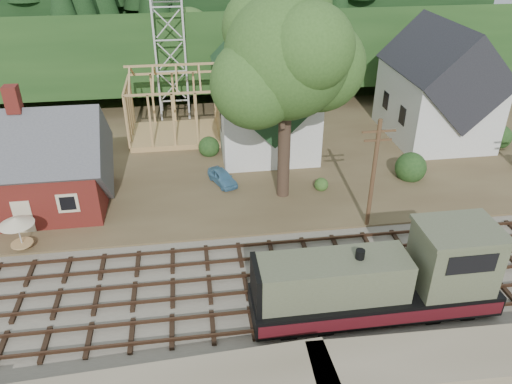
{
  "coord_description": "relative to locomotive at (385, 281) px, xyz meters",
  "views": [
    {
      "loc": [
        -4.64,
        -22.16,
        19.42
      ],
      "look_at": [
        -0.62,
        6.0,
        3.0
      ],
      "focal_mm": 35.0,
      "sensor_mm": 36.0,
      "label": 1
    }
  ],
  "objects": [
    {
      "name": "depot",
      "position": [
        -20.96,
        14.0,
        0.96
      ],
      "size": [
        10.8,
        7.41,
        9.0
      ],
      "color": "maroon",
      "rests_on": "village_flat"
    },
    {
      "name": "ground",
      "position": [
        -4.96,
        3.0,
        -2.26
      ],
      "size": [
        140.0,
        140.0,
        0.0
      ],
      "primitive_type": "plane",
      "color": "#384C1E",
      "rests_on": "ground"
    },
    {
      "name": "big_tree",
      "position": [
        -2.79,
        13.08,
        7.96
      ],
      "size": [
        10.9,
        8.4,
        14.7
      ],
      "color": "#38281E",
      "rests_on": "village_flat"
    },
    {
      "name": "locomotive",
      "position": [
        0.0,
        0.0,
        0.0
      ],
      "size": [
        12.95,
        3.24,
        5.15
      ],
      "color": "black",
      "rests_on": "railroad_bed"
    },
    {
      "name": "hillside",
      "position": [
        -4.96,
        45.0,
        -2.26
      ],
      "size": [
        70.0,
        28.96,
        12.74
      ],
      "primitive_type": "cube",
      "rotation": [
        -0.17,
        0.0,
        0.0
      ],
      "color": "#1E3F19",
      "rests_on": "ground"
    },
    {
      "name": "telegraph_pole_near",
      "position": [
        2.04,
        8.2,
        1.99
      ],
      "size": [
        2.2,
        0.28,
        8.0
      ],
      "color": "#4C331E",
      "rests_on": "ground"
    },
    {
      "name": "railroad_bed",
      "position": [
        -4.96,
        3.0,
        -2.18
      ],
      "size": [
        64.0,
        11.0,
        0.16
      ],
      "primitive_type": "cube",
      "color": "#726B5B",
      "rests_on": "ground"
    },
    {
      "name": "lattice_tower",
      "position": [
        -10.96,
        31.0,
        7.78
      ],
      "size": [
        3.2,
        3.2,
        12.12
      ],
      "color": "silver",
      "rests_on": "village_flat"
    },
    {
      "name": "church",
      "position": [
        -2.96,
        22.68,
        2.92
      ],
      "size": [
        8.4,
        15.17,
        13.0
      ],
      "color": "silver",
      "rests_on": "village_flat"
    },
    {
      "name": "car_red",
      "position": [
        15.46,
        18.51,
        -1.38
      ],
      "size": [
        4.59,
        3.32,
        1.16
      ],
      "primitive_type": "imported",
      "rotation": [
        0.0,
        0.0,
        1.2
      ],
      "color": "#A90D1A",
      "rests_on": "village_flat"
    },
    {
      "name": "car_blue",
      "position": [
        -7.34,
        15.37,
        -1.4
      ],
      "size": [
        2.47,
        3.51,
        1.11
      ],
      "primitive_type": "imported",
      "rotation": [
        0.0,
        0.0,
        0.4
      ],
      "color": "#548FB5",
      "rests_on": "village_flat"
    },
    {
      "name": "farmhouse",
      "position": [
        13.04,
        22.0,
        2.61
      ],
      "size": [
        8.4,
        10.8,
        10.6
      ],
      "color": "silver",
      "rests_on": "village_flat"
    },
    {
      "name": "timber_frame",
      "position": [
        -10.96,
        25.0,
        1.01
      ],
      "size": [
        8.2,
        6.2,
        6.99
      ],
      "color": "tan",
      "rests_on": "village_flat"
    },
    {
      "name": "patio_set",
      "position": [
        -20.7,
        8.5,
        0.07
      ],
      "size": [
        2.14,
        2.14,
        2.39
      ],
      "color": "silver",
      "rests_on": "village_flat"
    },
    {
      "name": "village_flat",
      "position": [
        -4.96,
        21.0,
        -2.11
      ],
      "size": [
        64.0,
        26.0,
        0.3
      ],
      "primitive_type": "cube",
      "color": "brown",
      "rests_on": "ground"
    },
    {
      "name": "ridge",
      "position": [
        -4.96,
        61.0,
        -2.26
      ],
      "size": [
        80.0,
        20.0,
        12.0
      ],
      "primitive_type": "cube",
      "color": "black",
      "rests_on": "ground"
    },
    {
      "name": "car_green",
      "position": [
        -21.88,
        15.83,
        -1.32
      ],
      "size": [
        4.1,
        2.35,
        1.28
      ],
      "primitive_type": "imported",
      "rotation": [
        0.0,
        0.0,
        1.84
      ],
      "color": "#84A06F",
      "rests_on": "village_flat"
    }
  ]
}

